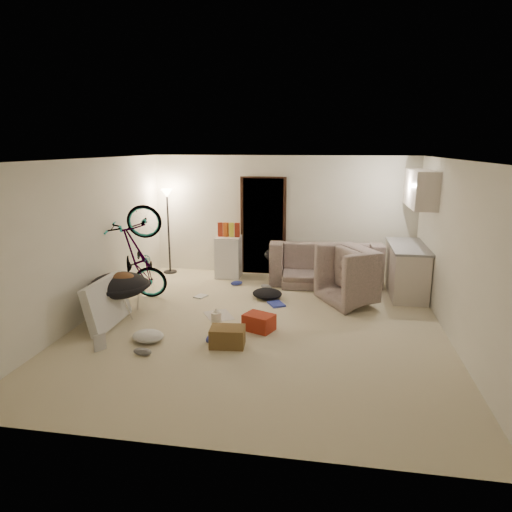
% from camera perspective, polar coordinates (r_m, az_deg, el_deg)
% --- Properties ---
extents(floor, '(5.50, 6.00, 0.02)m').
position_cam_1_polar(floor, '(7.10, 0.46, -8.71)').
color(floor, beige).
rests_on(floor, ground).
extents(ceiling, '(5.50, 6.00, 0.02)m').
position_cam_1_polar(ceiling, '(6.57, 0.50, 12.08)').
color(ceiling, white).
rests_on(ceiling, wall_back).
extents(wall_back, '(5.50, 0.02, 2.50)m').
position_cam_1_polar(wall_back, '(9.66, 3.32, 5.03)').
color(wall_back, white).
rests_on(wall_back, floor).
extents(wall_front, '(5.50, 0.02, 2.50)m').
position_cam_1_polar(wall_front, '(3.90, -6.62, -8.06)').
color(wall_front, white).
rests_on(wall_front, floor).
extents(wall_left, '(0.02, 6.00, 2.50)m').
position_cam_1_polar(wall_left, '(7.65, -20.40, 1.93)').
color(wall_left, white).
rests_on(wall_left, floor).
extents(wall_right, '(0.02, 6.00, 2.50)m').
position_cam_1_polar(wall_right, '(6.86, 23.88, 0.35)').
color(wall_right, white).
rests_on(wall_right, floor).
extents(doorway, '(0.85, 0.10, 2.04)m').
position_cam_1_polar(doorway, '(9.71, 0.92, 3.72)').
color(doorway, black).
rests_on(doorway, floor).
extents(door_trim, '(0.97, 0.04, 2.10)m').
position_cam_1_polar(door_trim, '(9.68, 0.90, 3.69)').
color(door_trim, black).
rests_on(door_trim, floor).
extents(floor_lamp, '(0.28, 0.28, 1.81)m').
position_cam_1_polar(floor_lamp, '(9.86, -10.98, 5.31)').
color(floor_lamp, black).
rests_on(floor_lamp, floor).
extents(kitchen_counter, '(0.60, 1.50, 0.88)m').
position_cam_1_polar(kitchen_counter, '(8.89, 18.27, -1.74)').
color(kitchen_counter, beige).
rests_on(kitchen_counter, floor).
extents(counter_top, '(0.64, 1.54, 0.04)m').
position_cam_1_polar(counter_top, '(8.78, 18.49, 1.16)').
color(counter_top, gray).
rests_on(counter_top, kitchen_counter).
extents(kitchen_uppers, '(0.38, 1.40, 0.65)m').
position_cam_1_polar(kitchen_uppers, '(8.65, 19.87, 7.93)').
color(kitchen_uppers, beige).
rests_on(kitchen_uppers, wall_right).
extents(sofa, '(2.24, 1.00, 0.64)m').
position_cam_1_polar(sofa, '(9.24, 8.62, -1.39)').
color(sofa, '#3B423A').
rests_on(sofa, floor).
extents(armchair, '(1.40, 1.46, 0.73)m').
position_cam_1_polar(armchair, '(8.30, 13.43, -3.02)').
color(armchair, '#3B423A').
rests_on(armchair, floor).
extents(bicycle, '(1.85, 1.05, 1.01)m').
position_cam_1_polar(bicycle, '(8.36, -14.34, -2.27)').
color(bicycle, black).
rests_on(bicycle, floor).
extents(book_asset, '(0.29, 0.28, 0.02)m').
position_cam_1_polar(book_asset, '(6.58, -19.55, -11.23)').
color(book_asset, '#9C2B17').
rests_on(book_asset, floor).
extents(mini_fridge, '(0.52, 0.52, 0.86)m').
position_cam_1_polar(mini_fridge, '(9.55, -3.45, -0.09)').
color(mini_fridge, white).
rests_on(mini_fridge, floor).
extents(snack_box_0, '(0.12, 0.10, 0.30)m').
position_cam_1_polar(snack_box_0, '(9.47, -4.50, 3.30)').
color(snack_box_0, '#9C2B17').
rests_on(snack_box_0, mini_fridge).
extents(snack_box_1, '(0.11, 0.09, 0.30)m').
position_cam_1_polar(snack_box_1, '(9.44, -3.79, 3.28)').
color(snack_box_1, '#CC5619').
rests_on(snack_box_1, mini_fridge).
extents(snack_box_2, '(0.12, 0.09, 0.30)m').
position_cam_1_polar(snack_box_2, '(9.41, -3.08, 3.26)').
color(snack_box_2, yellow).
rests_on(snack_box_2, mini_fridge).
extents(snack_box_3, '(0.10, 0.07, 0.30)m').
position_cam_1_polar(snack_box_3, '(9.39, -2.36, 3.24)').
color(snack_box_3, '#9C2B17').
rests_on(snack_box_3, mini_fridge).
extents(saucer_chair, '(0.99, 0.99, 0.70)m').
position_cam_1_polar(saucer_chair, '(7.68, -16.70, -4.17)').
color(saucer_chair, silver).
rests_on(saucer_chair, floor).
extents(hoodie, '(0.56, 0.50, 0.22)m').
position_cam_1_polar(hoodie, '(7.58, -16.57, -2.81)').
color(hoodie, '#53321C').
rests_on(hoodie, saucer_chair).
extents(sofa_drape, '(0.64, 0.56, 0.28)m').
position_cam_1_polar(sofa_drape, '(9.25, 2.77, 0.17)').
color(sofa_drape, black).
rests_on(sofa_drape, sofa).
extents(tv_box, '(0.28, 1.10, 0.73)m').
position_cam_1_polar(tv_box, '(7.34, -18.14, -5.56)').
color(tv_box, silver).
rests_on(tv_box, floor).
extents(drink_case_a, '(0.50, 0.38, 0.27)m').
position_cam_1_polar(drink_case_a, '(6.37, -3.59, -10.04)').
color(drink_case_a, brown).
rests_on(drink_case_a, floor).
extents(drink_case_b, '(0.51, 0.46, 0.25)m').
position_cam_1_polar(drink_case_b, '(6.87, 0.37, -8.28)').
color(drink_case_b, '#9C2B17').
rests_on(drink_case_b, floor).
extents(juicer, '(0.17, 0.17, 0.24)m').
position_cam_1_polar(juicer, '(7.19, -5.00, -7.55)').
color(juicer, white).
rests_on(juicer, floor).
extents(newspaper, '(0.60, 0.64, 0.01)m').
position_cam_1_polar(newspaper, '(7.49, -4.68, -7.43)').
color(newspaper, beige).
rests_on(newspaper, floor).
extents(book_blue, '(0.36, 0.39, 0.03)m').
position_cam_1_polar(book_blue, '(7.96, 2.55, -6.01)').
color(book_blue, '#2F3DAD').
rests_on(book_blue, floor).
extents(book_white, '(0.25, 0.28, 0.02)m').
position_cam_1_polar(book_white, '(8.42, -6.93, -5.02)').
color(book_white, silver).
rests_on(book_white, floor).
extents(shoe_0, '(0.26, 0.22, 0.09)m').
position_cam_1_polar(shoe_0, '(9.04, -2.45, -3.39)').
color(shoe_0, '#2F3DAD').
rests_on(shoe_0, floor).
extents(shoe_1, '(0.27, 0.21, 0.09)m').
position_cam_1_polar(shoe_1, '(8.79, 1.30, -3.88)').
color(shoe_1, slate).
rests_on(shoe_1, floor).
extents(shoe_2, '(0.13, 0.27, 0.10)m').
position_cam_1_polar(shoe_2, '(6.56, -5.69, -10.16)').
color(shoe_2, '#2F3DAD').
rests_on(shoe_2, floor).
extents(shoe_3, '(0.27, 0.12, 0.10)m').
position_cam_1_polar(shoe_3, '(6.31, -14.00, -11.53)').
color(shoe_3, slate).
rests_on(shoe_3, floor).
extents(clothes_lump_a, '(0.61, 0.54, 0.17)m').
position_cam_1_polar(clothes_lump_a, '(8.27, 1.42, -4.72)').
color(clothes_lump_a, black).
rests_on(clothes_lump_a, floor).
extents(clothes_lump_b, '(0.56, 0.50, 0.16)m').
position_cam_1_polar(clothes_lump_b, '(9.40, 8.10, -2.64)').
color(clothes_lump_b, black).
rests_on(clothes_lump_b, floor).
extents(clothes_lump_c, '(0.56, 0.52, 0.14)m').
position_cam_1_polar(clothes_lump_c, '(6.71, -13.34, -9.71)').
color(clothes_lump_c, silver).
rests_on(clothes_lump_c, floor).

